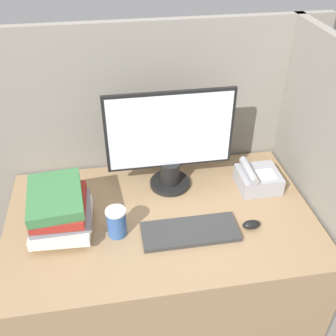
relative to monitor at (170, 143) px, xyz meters
name	(u,v)px	position (x,y,z in m)	size (l,w,h in m)	color
cubicle_panel_rear	(148,164)	(-0.08, 0.23, -0.27)	(1.73, 0.04, 1.49)	gray
cubicle_panel_right	(307,200)	(0.62, -0.18, -0.27)	(0.04, 0.87, 1.49)	gray
desk	(162,274)	(-0.08, -0.21, -0.62)	(1.33, 0.81, 0.78)	#937551
monitor	(170,143)	(0.00, 0.00, 0.00)	(0.57, 0.19, 0.48)	black
keyboard	(190,232)	(0.03, -0.34, -0.22)	(0.40, 0.16, 0.02)	#333333
mouse	(251,225)	(0.29, -0.35, -0.22)	(0.08, 0.04, 0.04)	black
coffee_cup	(117,222)	(-0.27, -0.29, -0.17)	(0.08, 0.08, 0.13)	#335999
book_stack	(60,212)	(-0.49, -0.22, -0.14)	(0.26, 0.31, 0.19)	olive
desk_telephone	(257,179)	(0.40, -0.08, -0.19)	(0.19, 0.18, 0.12)	#99999E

